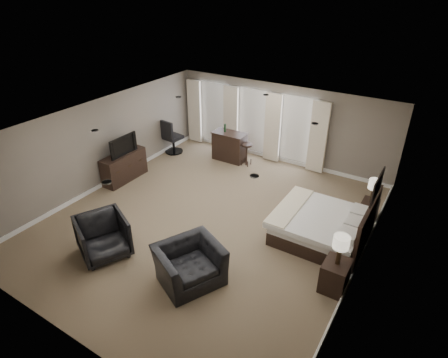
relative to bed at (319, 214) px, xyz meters
The scene contains 16 objects.
room 2.78m from the bed, 162.59° to the right, with size 7.60×8.60×2.64m.
window_bay 4.90m from the bed, 137.34° to the left, with size 5.25×0.20×2.30m.
bed is the anchor object (origin of this frame).
nightstand_near 1.73m from the bed, 58.46° to the right, with size 0.49×0.60×0.66m, color black.
nightstand_far 1.75m from the bed, 58.46° to the left, with size 0.40×0.49×0.53m, color black.
lamp_near 1.73m from the bed, 58.46° to the right, with size 0.31×0.31×0.65m, color beige.
lamp_far 1.71m from the bed, 58.46° to the left, with size 0.30×0.30×0.62m, color beige.
wall_art 1.57m from the bed, ahead, with size 0.04×0.96×0.56m, color slate.
dresser 6.04m from the bed, behind, with size 0.48×1.49×0.87m, color black.
tv 6.05m from the bed, behind, with size 1.03×0.59×0.13m, color black.
armchair_near 3.29m from the bed, 121.76° to the right, with size 1.28×0.83×1.11m, color black.
armchair_far 4.98m from the bed, 140.66° to the right, with size 1.03×0.96×1.06m, color black.
bar_counter 4.76m from the bed, 147.44° to the left, with size 1.14×0.59×0.99m, color black.
bar_stool_left 5.37m from the bed, 149.39° to the left, with size 0.36×0.36×0.76m, color black.
bar_stool_right 4.17m from the bed, 142.92° to the left, with size 0.36×0.36×0.76m, color black.
desk_chair 6.33m from the bed, 161.42° to the left, with size 0.63×0.63×1.23m, color black.
Camera 1 is at (4.55, -6.58, 5.66)m, focal length 30.00 mm.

